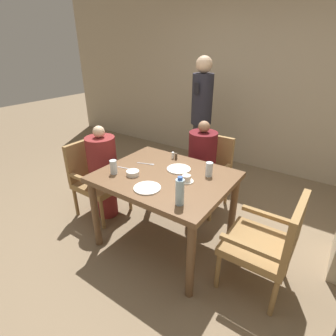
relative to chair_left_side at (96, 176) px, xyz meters
The scene contains 20 objects.
ground_plane 1.10m from the chair_left_side, ahead, with size 16.00×16.00×0.00m, color #7A664C.
wall_back 2.74m from the chair_left_side, 67.38° to the left, with size 8.00×0.06×2.80m.
dining_table 1.01m from the chair_left_side, ahead, with size 1.20×0.97×0.78m.
chair_left_side is the anchor object (origin of this frame).
diner_in_left_chair 0.16m from the chair_left_side, ahead, with size 0.32×0.32×1.10m.
chair_far_side 1.33m from the chair_left_side, 41.53° to the left, with size 0.51×0.51×0.88m.
diner_in_far_chair 1.24m from the chair_left_side, 36.67° to the left, with size 0.32×0.32×1.12m.
chair_right_side 1.98m from the chair_left_side, ahead, with size 0.51×0.51×0.88m.
standing_host 1.73m from the chair_left_side, 72.31° to the left, with size 0.29×0.33×1.73m.
plate_main_left 1.09m from the chair_left_side, ahead, with size 0.23×0.23×0.01m.
plate_main_right 1.10m from the chair_left_side, 16.08° to the right, with size 0.23×0.23×0.01m.
teacup_with_saucer 1.27m from the chair_left_side, ahead, with size 0.13×0.13×0.06m.
bowl_small 0.84m from the chair_left_side, 13.18° to the right, with size 0.12×0.12×0.04m.
water_bottle 1.46m from the chair_left_side, 13.85° to the right, with size 0.07×0.07×0.23m.
glass_tall_near 1.40m from the chair_left_side, ahead, with size 0.06×0.06×0.13m.
glass_tall_mid 0.73m from the chair_left_side, 23.06° to the right, with size 0.06×0.06×0.13m.
salt_shaker 0.97m from the chair_left_side, 23.19° to the left, with size 0.03×0.03×0.07m.
pepper_shaker 1.01m from the chair_left_side, 22.26° to the left, with size 0.03×0.03×0.07m.
fork_beside_plate 0.78m from the chair_left_side, ahead, with size 0.18×0.07×0.00m.
knife_beside_plate 0.70m from the chair_left_side, ahead, with size 0.19×0.05×0.00m.
Camera 1 is at (1.25, -1.76, 1.88)m, focal length 28.00 mm.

